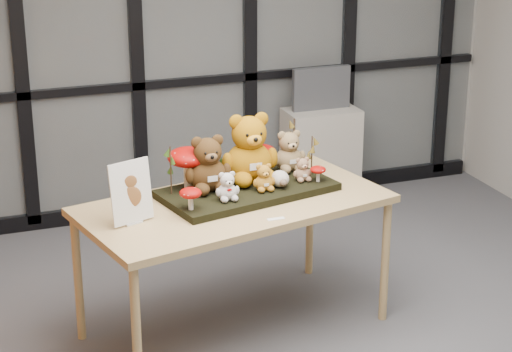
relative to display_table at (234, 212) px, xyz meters
name	(u,v)px	position (x,y,z in m)	size (l,w,h in m)	color
room_shell	(329,70)	(0.36, -0.49, 0.92)	(5.00, 5.00, 5.00)	#ACAAA2
glass_partition	(194,34)	(0.36, 1.98, 0.66)	(4.90, 0.06, 2.78)	#2D383F
display_table	(234,212)	(0.00, 0.00, 0.00)	(1.91, 1.24, 0.82)	tan
diorama_tray	(247,190)	(0.11, 0.09, 0.09)	(1.01, 0.51, 0.04)	black
bear_pooh_yellow	(249,144)	(0.16, 0.19, 0.34)	(0.35, 0.32, 0.46)	#A6690A
bear_brown_medium	(207,160)	(-0.12, 0.13, 0.29)	(0.28, 0.25, 0.36)	#412911
bear_tan_back	(289,148)	(0.46, 0.29, 0.25)	(0.21, 0.19, 0.28)	olive
bear_small_yellow	(264,176)	(0.18, 0.01, 0.20)	(0.14, 0.12, 0.18)	#B6781F
bear_white_bow	(227,184)	(-0.06, -0.07, 0.20)	(0.14, 0.13, 0.18)	silver
bear_beige_small	(302,168)	(0.46, 0.08, 0.19)	(0.12, 0.11, 0.16)	#9D7353
plush_cream_hedgehog	(280,178)	(0.29, 0.03, 0.16)	(0.08, 0.07, 0.11)	beige
mushroom_back_left	(188,166)	(-0.21, 0.20, 0.24)	(0.24, 0.24, 0.27)	#910804
mushroom_back_right	(260,159)	(0.25, 0.25, 0.22)	(0.20, 0.20, 0.22)	#910804
mushroom_front_left	(191,198)	(-0.30, -0.14, 0.18)	(0.12, 0.12, 0.14)	#910804
mushroom_front_right	(318,173)	(0.54, 0.04, 0.16)	(0.10, 0.10, 0.11)	#910804
sprig_green_far_left	(171,170)	(-0.34, 0.13, 0.25)	(0.05, 0.05, 0.29)	#15330B
sprig_green_mid_left	(193,167)	(-0.18, 0.22, 0.23)	(0.05, 0.05, 0.23)	#15330B
sprig_dry_far_right	(294,144)	(0.49, 0.29, 0.27)	(0.05, 0.05, 0.33)	brown
sprig_dry_mid_right	(312,155)	(0.56, 0.17, 0.23)	(0.05, 0.05, 0.24)	brown
sprig_green_centre	(218,160)	(-0.01, 0.27, 0.23)	(0.05, 0.05, 0.24)	#15330B
sign_holder	(131,194)	(-0.62, -0.12, 0.23)	(0.25, 0.13, 0.35)	silver
label_card	(276,219)	(0.13, -0.33, 0.07)	(0.10, 0.03, 0.00)	white
cabinet	(321,156)	(1.34, 1.77, -0.37)	(0.59, 0.34, 0.78)	#B4AEA0
monitor	(321,88)	(1.34, 1.79, 0.19)	(0.48, 0.05, 0.34)	#4C4F54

